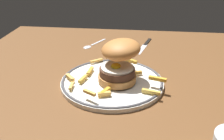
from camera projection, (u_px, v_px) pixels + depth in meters
ground_plane at (132, 92)px, 72.40cm from camera, size 112.18×104.15×4.00cm
dinner_plate at (112, 82)px, 71.41cm from camera, size 28.49×28.49×1.60cm
burger at (119, 60)px, 69.10cm from camera, size 14.40×14.25×11.59cm
fries_pile at (110, 77)px, 70.43cm from camera, size 27.67×25.00×2.77cm
knife at (145, 44)px, 100.39cm from camera, size 6.10×17.78×0.70cm
spoon at (90, 45)px, 99.12cm from camera, size 7.70×12.56×0.90cm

